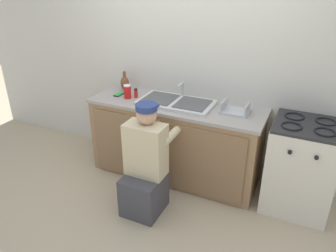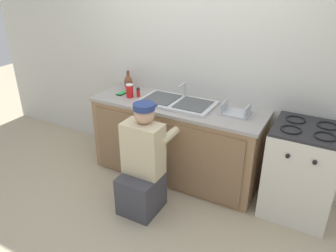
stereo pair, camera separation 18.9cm
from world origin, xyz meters
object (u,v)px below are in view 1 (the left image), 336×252
(dish_rack_tray, at_px, (235,110))
(cell_phone, at_px, (119,94))
(soda_cup_red, at_px, (127,92))
(spice_bottle_red, at_px, (136,93))
(plumber_person, at_px, (145,169))
(stove_range, at_px, (300,166))
(vase_decorative, at_px, (125,83))
(sink_double_basin, at_px, (176,102))

(dish_rack_tray, relative_size, cell_phone, 2.00)
(soda_cup_red, height_order, dish_rack_tray, soda_cup_red)
(spice_bottle_red, bearing_deg, soda_cup_red, -142.61)
(plumber_person, bearing_deg, stove_range, 27.05)
(vase_decorative, bearing_deg, spice_bottle_red, -33.25)
(sink_double_basin, distance_m, vase_decorative, 0.75)
(soda_cup_red, distance_m, spice_bottle_red, 0.10)
(plumber_person, xyz_separation_m, vase_decorative, (-0.71, 0.83, 0.51))
(plumber_person, bearing_deg, vase_decorative, 130.58)
(spice_bottle_red, bearing_deg, stove_range, 0.34)
(sink_double_basin, height_order, spice_bottle_red, sink_double_basin)
(sink_double_basin, relative_size, vase_decorative, 3.48)
(sink_double_basin, height_order, vase_decorative, vase_decorative)
(cell_phone, bearing_deg, plumber_person, -43.77)
(sink_double_basin, height_order, plumber_person, plumber_person)
(stove_range, height_order, dish_rack_tray, dish_rack_tray)
(vase_decorative, relative_size, cell_phone, 1.64)
(sink_double_basin, xyz_separation_m, plumber_person, (-0.01, -0.69, -0.44))
(plumber_person, height_order, vase_decorative, vase_decorative)
(plumber_person, relative_size, cell_phone, 7.89)
(plumber_person, bearing_deg, dish_rack_tray, 48.45)
(spice_bottle_red, bearing_deg, cell_phone, -176.97)
(stove_range, relative_size, dish_rack_tray, 3.29)
(spice_bottle_red, bearing_deg, plumber_person, -55.03)
(vase_decorative, height_order, spice_bottle_red, vase_decorative)
(sink_double_basin, bearing_deg, dish_rack_tray, 3.68)
(sink_double_basin, height_order, soda_cup_red, sink_double_basin)
(plumber_person, relative_size, vase_decorative, 4.80)
(vase_decorative, bearing_deg, stove_range, -4.12)
(spice_bottle_red, relative_size, cell_phone, 0.75)
(sink_double_basin, bearing_deg, cell_phone, -178.01)
(plumber_person, relative_size, spice_bottle_red, 10.52)
(dish_rack_tray, bearing_deg, spice_bottle_red, -177.26)
(stove_range, bearing_deg, soda_cup_red, -177.94)
(vase_decorative, bearing_deg, cell_phone, -82.79)
(vase_decorative, xyz_separation_m, dish_rack_tray, (1.36, -0.11, -0.07))
(stove_range, distance_m, dish_rack_tray, 0.83)
(soda_cup_red, bearing_deg, spice_bottle_red, 37.39)
(soda_cup_red, bearing_deg, stove_range, 2.06)
(dish_rack_tray, bearing_deg, vase_decorative, 175.58)
(stove_range, distance_m, cell_phone, 2.08)
(dish_rack_tray, xyz_separation_m, spice_bottle_red, (-1.12, -0.05, 0.03))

